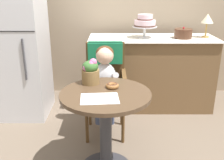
% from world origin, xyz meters
% --- Properties ---
extents(cafe_table, '(0.72, 0.72, 0.72)m').
position_xyz_m(cafe_table, '(0.00, 0.00, 0.51)').
color(cafe_table, '#4C3826').
rests_on(cafe_table, ground).
extents(wicker_chair, '(0.42, 0.45, 0.95)m').
position_xyz_m(wicker_chair, '(-0.02, 0.69, 0.64)').
color(wicker_chair, brown).
rests_on(wicker_chair, ground).
extents(seated_child, '(0.27, 0.32, 0.73)m').
position_xyz_m(seated_child, '(-0.02, 0.54, 0.68)').
color(seated_child, silver).
rests_on(seated_child, ground).
extents(paper_napkin, '(0.29, 0.23, 0.00)m').
position_xyz_m(paper_napkin, '(-0.04, -0.12, 0.72)').
color(paper_napkin, white).
rests_on(paper_napkin, cafe_table).
extents(donut_front, '(0.11, 0.11, 0.04)m').
position_xyz_m(donut_front, '(0.05, 0.10, 0.74)').
color(donut_front, '#936033').
rests_on(donut_front, cafe_table).
extents(flower_vase, '(0.15, 0.15, 0.22)m').
position_xyz_m(flower_vase, '(-0.13, 0.20, 0.83)').
color(flower_vase, brown).
rests_on(flower_vase, cafe_table).
extents(display_counter, '(1.56, 0.62, 0.90)m').
position_xyz_m(display_counter, '(0.55, 1.30, 0.45)').
color(display_counter, brown).
rests_on(display_counter, ground).
extents(tiered_cake_stand, '(0.30, 0.30, 0.28)m').
position_xyz_m(tiered_cake_stand, '(0.45, 1.30, 1.08)').
color(tiered_cake_stand, silver).
rests_on(tiered_cake_stand, display_counter).
extents(round_layer_cake, '(0.21, 0.21, 0.14)m').
position_xyz_m(round_layer_cake, '(0.91, 1.27, 0.96)').
color(round_layer_cake, '#4C2D1E').
rests_on(round_layer_cake, display_counter).
extents(table_lamp, '(0.15, 0.15, 0.28)m').
position_xyz_m(table_lamp, '(1.19, 1.32, 1.12)').
color(table_lamp, '#B28C47').
rests_on(table_lamp, display_counter).
extents(refrigerator, '(0.64, 0.63, 1.70)m').
position_xyz_m(refrigerator, '(-1.05, 1.10, 0.85)').
color(refrigerator, silver).
rests_on(refrigerator, ground).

